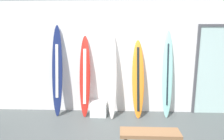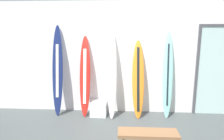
{
  "view_description": "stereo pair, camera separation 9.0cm",
  "coord_description": "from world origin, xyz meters",
  "px_view_note": "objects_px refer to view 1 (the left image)",
  "views": [
    {
      "loc": [
        -0.03,
        -3.62,
        2.05
      ],
      "look_at": [
        -0.2,
        0.95,
        1.15
      ],
      "focal_mm": 31.02,
      "sensor_mm": 36.0,
      "label": 1
    },
    {
      "loc": [
        0.06,
        -3.62,
        2.05
      ],
      "look_at": [
        -0.2,
        0.95,
        1.15
      ],
      "focal_mm": 31.02,
      "sensor_mm": 36.0,
      "label": 2
    }
  ],
  "objects_px": {
    "surfboard_navy": "(57,72)",
    "surfboard_seafoam": "(167,75)",
    "surfboard_ivory": "(112,75)",
    "surfboard_sunset": "(138,79)",
    "glass_door": "(216,69)",
    "bench": "(150,135)",
    "surfboard_crimson": "(85,77)",
    "display_block_left": "(99,109)"
  },
  "relations": [
    {
      "from": "surfboard_seafoam",
      "to": "bench",
      "type": "xyz_separation_m",
      "value": [
        -0.66,
        -1.72,
        -0.61
      ]
    },
    {
      "from": "surfboard_navy",
      "to": "glass_door",
      "type": "bearing_deg",
      "value": 3.19
    },
    {
      "from": "surfboard_navy",
      "to": "surfboard_seafoam",
      "type": "xyz_separation_m",
      "value": [
        2.68,
        0.01,
        -0.07
      ]
    },
    {
      "from": "surfboard_sunset",
      "to": "display_block_left",
      "type": "bearing_deg",
      "value": -179.2
    },
    {
      "from": "surfboard_crimson",
      "to": "surfboard_sunset",
      "type": "height_order",
      "value": "surfboard_crimson"
    },
    {
      "from": "glass_door",
      "to": "bench",
      "type": "distance_m",
      "value": 2.8
    },
    {
      "from": "surfboard_crimson",
      "to": "surfboard_ivory",
      "type": "distance_m",
      "value": 0.67
    },
    {
      "from": "surfboard_crimson",
      "to": "surfboard_seafoam",
      "type": "bearing_deg",
      "value": 0.37
    },
    {
      "from": "surfboard_ivory",
      "to": "surfboard_seafoam",
      "type": "height_order",
      "value": "surfboard_ivory"
    },
    {
      "from": "surfboard_seafoam",
      "to": "surfboard_sunset",
      "type": "bearing_deg",
      "value": -178.05
    },
    {
      "from": "surfboard_navy",
      "to": "bench",
      "type": "bearing_deg",
      "value": -40.29
    },
    {
      "from": "display_block_left",
      "to": "glass_door",
      "type": "relative_size",
      "value": 0.18
    },
    {
      "from": "surfboard_sunset",
      "to": "surfboard_seafoam",
      "type": "height_order",
      "value": "surfboard_seafoam"
    },
    {
      "from": "surfboard_crimson",
      "to": "surfboard_ivory",
      "type": "relative_size",
      "value": 0.93
    },
    {
      "from": "surfboard_ivory",
      "to": "display_block_left",
      "type": "height_order",
      "value": "surfboard_ivory"
    },
    {
      "from": "surfboard_sunset",
      "to": "display_block_left",
      "type": "relative_size",
      "value": 4.65
    },
    {
      "from": "surfboard_navy",
      "to": "glass_door",
      "type": "relative_size",
      "value": 0.99
    },
    {
      "from": "display_block_left",
      "to": "bench",
      "type": "relative_size",
      "value": 0.42
    },
    {
      "from": "surfboard_navy",
      "to": "surfboard_ivory",
      "type": "xyz_separation_m",
      "value": [
        1.34,
        -0.05,
        -0.05
      ]
    },
    {
      "from": "bench",
      "to": "surfboard_navy",
      "type": "bearing_deg",
      "value": 139.71
    },
    {
      "from": "surfboard_navy",
      "to": "surfboard_sunset",
      "type": "xyz_separation_m",
      "value": [
        1.98,
        -0.01,
        -0.16
      ]
    },
    {
      "from": "display_block_left",
      "to": "glass_door",
      "type": "xyz_separation_m",
      "value": [
        2.9,
        0.24,
        0.99
      ]
    },
    {
      "from": "surfboard_seafoam",
      "to": "display_block_left",
      "type": "xyz_separation_m",
      "value": [
        -1.67,
        -0.04,
        -0.87
      ]
    },
    {
      "from": "surfboard_ivory",
      "to": "surfboard_seafoam",
      "type": "distance_m",
      "value": 1.34
    },
    {
      "from": "surfboard_navy",
      "to": "surfboard_crimson",
      "type": "height_order",
      "value": "surfboard_navy"
    },
    {
      "from": "surfboard_sunset",
      "to": "glass_door",
      "type": "distance_m",
      "value": 1.96
    },
    {
      "from": "surfboard_ivory",
      "to": "surfboard_sunset",
      "type": "xyz_separation_m",
      "value": [
        0.63,
        0.04,
        -0.11
      ]
    },
    {
      "from": "surfboard_seafoam",
      "to": "display_block_left",
      "type": "height_order",
      "value": "surfboard_seafoam"
    },
    {
      "from": "surfboard_crimson",
      "to": "bench",
      "type": "distance_m",
      "value": 2.24
    },
    {
      "from": "surfboard_sunset",
      "to": "surfboard_seafoam",
      "type": "bearing_deg",
      "value": 1.95
    },
    {
      "from": "surfboard_seafoam",
      "to": "glass_door",
      "type": "xyz_separation_m",
      "value": [
        1.23,
        0.21,
        0.12
      ]
    },
    {
      "from": "surfboard_seafoam",
      "to": "surfboard_navy",
      "type": "bearing_deg",
      "value": -179.77
    },
    {
      "from": "surfboard_ivory",
      "to": "display_block_left",
      "type": "bearing_deg",
      "value": 175.78
    },
    {
      "from": "surfboard_seafoam",
      "to": "glass_door",
      "type": "bearing_deg",
      "value": 9.55
    },
    {
      "from": "surfboard_ivory",
      "to": "glass_door",
      "type": "relative_size",
      "value": 0.95
    },
    {
      "from": "surfboard_seafoam",
      "to": "glass_door",
      "type": "height_order",
      "value": "glass_door"
    },
    {
      "from": "surfboard_ivory",
      "to": "surfboard_navy",
      "type": "bearing_deg",
      "value": 177.82
    },
    {
      "from": "surfboard_navy",
      "to": "surfboard_sunset",
      "type": "bearing_deg",
      "value": -0.38
    },
    {
      "from": "surfboard_navy",
      "to": "glass_door",
      "type": "distance_m",
      "value": 3.92
    },
    {
      "from": "glass_door",
      "to": "surfboard_navy",
      "type": "bearing_deg",
      "value": -176.81
    },
    {
      "from": "surfboard_seafoam",
      "to": "glass_door",
      "type": "distance_m",
      "value": 1.25
    },
    {
      "from": "surfboard_sunset",
      "to": "display_block_left",
      "type": "height_order",
      "value": "surfboard_sunset"
    }
  ]
}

